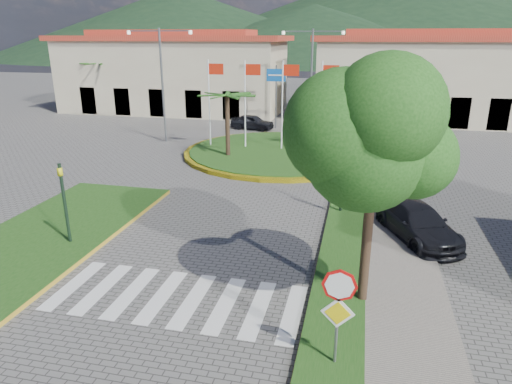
% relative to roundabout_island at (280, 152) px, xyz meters
% --- Properties ---
extents(sidewalk_right, '(4.00, 28.00, 0.15)m').
position_rel_roundabout_island_xyz_m(sidewalk_right, '(6.00, -20.00, -0.09)').
color(sidewalk_right, gray).
rests_on(sidewalk_right, ground).
extents(verge_right, '(1.60, 28.00, 0.18)m').
position_rel_roundabout_island_xyz_m(verge_right, '(4.80, -20.00, -0.08)').
color(verge_right, '#1C4614').
rests_on(verge_right, ground).
extents(median_left, '(5.00, 14.00, 0.18)m').
position_rel_roundabout_island_xyz_m(median_left, '(-6.50, -16.00, -0.08)').
color(median_left, '#1C4614').
rests_on(median_left, ground).
extents(crosswalk, '(8.00, 3.00, 0.01)m').
position_rel_roundabout_island_xyz_m(crosswalk, '(-0.00, -18.00, -0.16)').
color(crosswalk, silver).
rests_on(crosswalk, ground).
extents(roundabout_island, '(12.70, 12.70, 6.00)m').
position_rel_roundabout_island_xyz_m(roundabout_island, '(0.00, 0.00, 0.00)').
color(roundabout_island, yellow).
rests_on(roundabout_island, ground).
extents(stop_sign, '(0.80, 0.11, 2.65)m').
position_rel_roundabout_island_xyz_m(stop_sign, '(4.90, -20.04, 1.62)').
color(stop_sign, slate).
rests_on(stop_sign, ground).
extents(deciduous_tree, '(3.60, 3.60, 6.80)m').
position_rel_roundabout_island_xyz_m(deciduous_tree, '(5.50, -17.00, 5.01)').
color(deciduous_tree, black).
rests_on(deciduous_tree, ground).
extents(traffic_light_left, '(0.15, 0.18, 3.20)m').
position_rel_roundabout_island_xyz_m(traffic_light_left, '(-5.20, -15.50, 1.77)').
color(traffic_light_left, black).
rests_on(traffic_light_left, ground).
extents(traffic_light_right, '(0.15, 0.18, 3.20)m').
position_rel_roundabout_island_xyz_m(traffic_light_right, '(4.50, -10.00, 1.77)').
color(traffic_light_right, black).
rests_on(traffic_light_right, ground).
extents(traffic_light_far, '(0.18, 0.15, 3.20)m').
position_rel_roundabout_island_xyz_m(traffic_light_far, '(8.00, 4.00, 1.77)').
color(traffic_light_far, black).
rests_on(traffic_light_far, ground).
extents(direction_sign_west, '(1.60, 0.14, 5.20)m').
position_rel_roundabout_island_xyz_m(direction_sign_west, '(-2.00, 8.97, 3.36)').
color(direction_sign_west, slate).
rests_on(direction_sign_west, ground).
extents(direction_sign_east, '(1.60, 0.14, 5.20)m').
position_rel_roundabout_island_xyz_m(direction_sign_east, '(3.00, 8.97, 3.36)').
color(direction_sign_east, slate).
rests_on(direction_sign_east, ground).
extents(street_lamp_centre, '(4.80, 0.16, 8.00)m').
position_rel_roundabout_island_xyz_m(street_lamp_centre, '(1.00, 8.00, 4.33)').
color(street_lamp_centre, slate).
rests_on(street_lamp_centre, ground).
extents(street_lamp_west, '(4.80, 0.16, 8.00)m').
position_rel_roundabout_island_xyz_m(street_lamp_west, '(-9.00, 2.00, 4.33)').
color(street_lamp_west, slate).
rests_on(street_lamp_west, ground).
extents(building_left, '(23.32, 9.54, 8.05)m').
position_rel_roundabout_island_xyz_m(building_left, '(-14.00, 16.00, 3.73)').
color(building_left, '#BEB090').
rests_on(building_left, ground).
extents(building_right, '(19.08, 9.54, 8.05)m').
position_rel_roundabout_island_xyz_m(building_right, '(10.00, 16.00, 3.73)').
color(building_right, '#BEB090').
rests_on(building_right, ground).
extents(hill_far_west, '(140.00, 140.00, 22.00)m').
position_rel_roundabout_island_xyz_m(hill_far_west, '(-55.00, 118.00, 10.83)').
color(hill_far_west, black).
rests_on(hill_far_west, ground).
extents(hill_far_mid, '(180.00, 180.00, 30.00)m').
position_rel_roundabout_island_xyz_m(hill_far_mid, '(15.00, 138.00, 14.83)').
color(hill_far_mid, black).
rests_on(hill_far_mid, ground).
extents(hill_near_back, '(110.00, 110.00, 16.00)m').
position_rel_roundabout_island_xyz_m(hill_near_back, '(-10.00, 108.00, 7.83)').
color(hill_near_back, black).
rests_on(hill_near_back, ground).
extents(white_van, '(3.99, 2.25, 1.05)m').
position_rel_roundabout_island_xyz_m(white_van, '(-10.56, 14.58, 0.36)').
color(white_van, silver).
rests_on(white_van, ground).
extents(car_dark_a, '(3.82, 2.02, 1.24)m').
position_rel_roundabout_island_xyz_m(car_dark_a, '(-3.81, 8.00, 0.45)').
color(car_dark_a, black).
rests_on(car_dark_a, ground).
extents(car_dark_b, '(3.46, 1.39, 1.12)m').
position_rel_roundabout_island_xyz_m(car_dark_b, '(7.65, 8.09, 0.39)').
color(car_dark_b, black).
rests_on(car_dark_b, ground).
extents(car_side_right, '(3.52, 4.90, 1.32)m').
position_rel_roundabout_island_xyz_m(car_side_right, '(7.50, -11.88, 0.49)').
color(car_side_right, black).
rests_on(car_side_right, ground).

